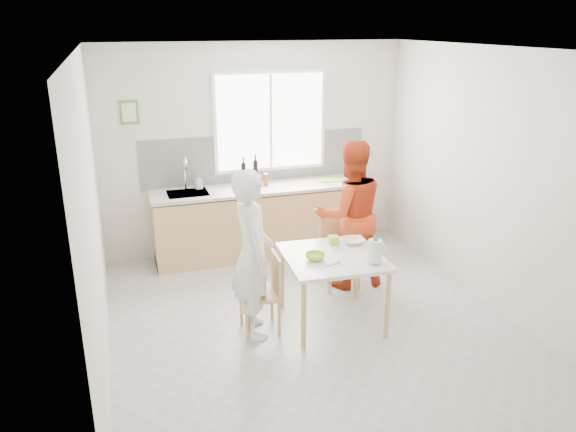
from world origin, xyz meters
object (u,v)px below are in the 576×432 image
(chair_left, at_px, (266,290))
(wine_bottle_a, at_px, (256,172))
(milk_jug, at_px, (375,251))
(person_white, at_px, (252,254))
(chair_far, at_px, (338,246))
(dining_table, at_px, (333,262))
(bowl_white, at_px, (353,241))
(bowl_green, at_px, (315,257))
(person_red, at_px, (350,215))
(wine_bottle_b, at_px, (244,174))

(chair_left, xyz_separation_m, wine_bottle_a, (0.45, 2.07, 0.64))
(milk_jug, bearing_deg, person_white, 166.14)
(chair_far, relative_size, wine_bottle_a, 2.71)
(dining_table, xyz_separation_m, bowl_white, (0.31, 0.23, 0.10))
(milk_jug, bearing_deg, bowl_green, 156.31)
(person_red, xyz_separation_m, bowl_white, (-0.19, -0.54, -0.09))
(dining_table, relative_size, wine_bottle_b, 3.35)
(dining_table, distance_m, bowl_green, 0.23)
(wine_bottle_a, xyz_separation_m, wine_bottle_b, (-0.16, -0.01, -0.01))
(dining_table, bearing_deg, milk_jug, -43.94)
(bowl_white, bearing_deg, wine_bottle_a, 106.49)
(chair_far, bearing_deg, milk_jug, -91.38)
(chair_left, relative_size, person_red, 0.47)
(milk_jug, distance_m, wine_bottle_a, 2.48)
(chair_left, bearing_deg, bowl_white, 104.19)
(bowl_green, distance_m, wine_bottle_a, 2.17)
(dining_table, bearing_deg, chair_far, 63.68)
(dining_table, relative_size, bowl_white, 4.53)
(dining_table, xyz_separation_m, person_red, (0.51, 0.77, 0.20))
(chair_left, bearing_deg, chair_far, 128.14)
(person_red, height_order, bowl_white, person_red)
(wine_bottle_a, bearing_deg, chair_left, -102.14)
(person_white, distance_m, milk_jug, 1.17)
(bowl_green, distance_m, bowl_white, 0.58)
(wine_bottle_a, bearing_deg, dining_table, -83.45)
(person_white, bearing_deg, dining_table, -90.00)
(dining_table, height_order, bowl_white, bowl_white)
(chair_far, relative_size, person_red, 0.51)
(person_white, bearing_deg, bowl_green, -94.68)
(person_red, bearing_deg, dining_table, 59.74)
(chair_far, bearing_deg, person_white, -144.90)
(dining_table, relative_size, person_red, 0.59)
(bowl_green, bearing_deg, wine_bottle_b, 95.35)
(bowl_green, relative_size, wine_bottle_b, 0.65)
(chair_left, bearing_deg, person_white, -90.00)
(chair_left, height_order, wine_bottle_a, wine_bottle_a)
(dining_table, distance_m, chair_far, 0.91)
(chair_far, bearing_deg, chair_left, -141.86)
(chair_far, distance_m, wine_bottle_b, 1.64)
(person_white, xyz_separation_m, bowl_white, (1.12, 0.19, -0.07))
(chair_far, bearing_deg, wine_bottle_a, 118.93)
(dining_table, relative_size, chair_far, 1.16)
(person_white, distance_m, wine_bottle_b, 2.11)
(dining_table, xyz_separation_m, milk_jug, (0.31, -0.30, 0.21))
(chair_far, xyz_separation_m, person_white, (-1.20, -0.75, 0.35))
(dining_table, relative_size, wine_bottle_a, 3.14)
(chair_far, distance_m, milk_jug, 1.16)
(chair_left, bearing_deg, wine_bottle_a, 170.95)
(bowl_green, relative_size, milk_jug, 0.81)
(person_white, xyz_separation_m, wine_bottle_b, (0.41, 2.06, 0.24))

